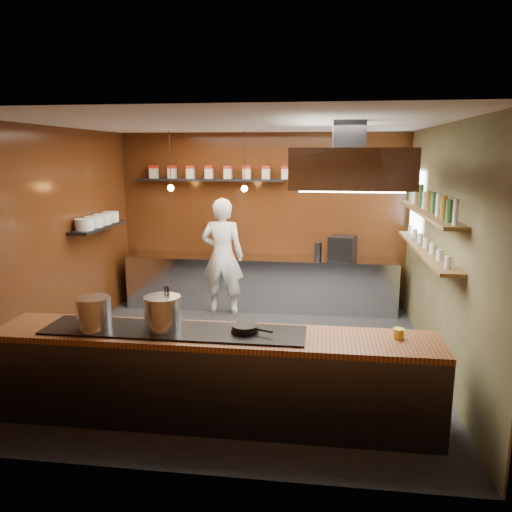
% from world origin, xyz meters
% --- Properties ---
extents(floor, '(5.00, 5.00, 0.00)m').
position_xyz_m(floor, '(0.00, 0.00, 0.00)').
color(floor, black).
rests_on(floor, ground).
extents(back_wall, '(5.00, 0.00, 5.00)m').
position_xyz_m(back_wall, '(0.00, 2.50, 1.50)').
color(back_wall, '#3A160A').
rests_on(back_wall, ground).
extents(left_wall, '(0.00, 5.00, 5.00)m').
position_xyz_m(left_wall, '(-2.50, 0.00, 1.50)').
color(left_wall, '#3A160A').
rests_on(left_wall, ground).
extents(right_wall, '(0.00, 5.00, 5.00)m').
position_xyz_m(right_wall, '(2.50, 0.00, 1.50)').
color(right_wall, '#484729').
rests_on(right_wall, ground).
extents(ceiling, '(5.00, 5.00, 0.00)m').
position_xyz_m(ceiling, '(0.00, 0.00, 3.00)').
color(ceiling, silver).
rests_on(ceiling, back_wall).
extents(window_pane, '(0.00, 1.00, 1.00)m').
position_xyz_m(window_pane, '(2.45, 1.70, 1.90)').
color(window_pane, white).
rests_on(window_pane, right_wall).
extents(prep_counter, '(4.60, 0.65, 0.90)m').
position_xyz_m(prep_counter, '(0.00, 2.17, 0.45)').
color(prep_counter, silver).
rests_on(prep_counter, floor).
extents(pass_counter, '(4.40, 0.72, 0.94)m').
position_xyz_m(pass_counter, '(-0.00, -1.60, 0.47)').
color(pass_counter, '#38383D').
rests_on(pass_counter, floor).
extents(tin_shelf, '(2.60, 0.26, 0.04)m').
position_xyz_m(tin_shelf, '(-0.90, 2.36, 2.20)').
color(tin_shelf, black).
rests_on(tin_shelf, back_wall).
extents(plate_shelf, '(0.30, 1.40, 0.04)m').
position_xyz_m(plate_shelf, '(-2.34, 1.00, 1.55)').
color(plate_shelf, black).
rests_on(plate_shelf, left_wall).
extents(bottle_shelf_upper, '(0.26, 2.80, 0.04)m').
position_xyz_m(bottle_shelf_upper, '(2.34, 0.30, 1.92)').
color(bottle_shelf_upper, brown).
rests_on(bottle_shelf_upper, right_wall).
extents(bottle_shelf_lower, '(0.26, 2.80, 0.04)m').
position_xyz_m(bottle_shelf_lower, '(2.34, 0.30, 1.45)').
color(bottle_shelf_lower, brown).
rests_on(bottle_shelf_lower, right_wall).
extents(extractor_hood, '(1.20, 2.00, 0.72)m').
position_xyz_m(extractor_hood, '(1.30, -0.40, 2.51)').
color(extractor_hood, '#38383D').
rests_on(extractor_hood, ceiling).
extents(pendant_left, '(0.10, 0.10, 0.95)m').
position_xyz_m(pendant_left, '(-1.40, 1.70, 2.15)').
color(pendant_left, black).
rests_on(pendant_left, ceiling).
extents(pendant_right, '(0.10, 0.10, 0.95)m').
position_xyz_m(pendant_right, '(-0.20, 1.70, 2.15)').
color(pendant_right, black).
rests_on(pendant_right, ceiling).
extents(storage_tins, '(2.43, 0.13, 0.22)m').
position_xyz_m(storage_tins, '(-0.75, 2.36, 2.33)').
color(storage_tins, '#C0B2A0').
rests_on(storage_tins, tin_shelf).
extents(plate_stacks, '(0.26, 1.16, 0.16)m').
position_xyz_m(plate_stacks, '(-2.34, 1.00, 1.65)').
color(plate_stacks, silver).
rests_on(plate_stacks, plate_shelf).
extents(bottles, '(0.06, 2.66, 0.24)m').
position_xyz_m(bottles, '(2.34, 0.30, 2.06)').
color(bottles, silver).
rests_on(bottles, bottle_shelf_upper).
extents(wine_glasses, '(0.07, 2.37, 0.13)m').
position_xyz_m(wine_glasses, '(2.34, 0.30, 1.53)').
color(wine_glasses, silver).
rests_on(wine_glasses, bottle_shelf_lower).
extents(stockpot_large, '(0.42, 0.42, 0.33)m').
position_xyz_m(stockpot_large, '(-1.18, -1.70, 1.10)').
color(stockpot_large, silver).
rests_on(stockpot_large, pass_counter).
extents(stockpot_small, '(0.46, 0.46, 0.34)m').
position_xyz_m(stockpot_small, '(-0.50, -1.62, 1.11)').
color(stockpot_small, '#B4B7BC').
rests_on(stockpot_small, pass_counter).
extents(utensil_crock, '(0.17, 0.17, 0.20)m').
position_xyz_m(utensil_crock, '(-0.48, -1.53, 1.04)').
color(utensil_crock, silver).
rests_on(utensil_crock, pass_counter).
extents(frying_pan, '(0.42, 0.27, 0.07)m').
position_xyz_m(frying_pan, '(0.31, -1.57, 0.97)').
color(frying_pan, black).
rests_on(frying_pan, pass_counter).
extents(butter_jar, '(0.13, 0.13, 0.09)m').
position_xyz_m(butter_jar, '(1.78, -1.50, 0.97)').
color(butter_jar, yellow).
rests_on(butter_jar, pass_counter).
extents(espresso_machine, '(0.50, 0.48, 0.41)m').
position_xyz_m(espresso_machine, '(1.38, 2.09, 1.10)').
color(espresso_machine, black).
rests_on(espresso_machine, prep_counter).
extents(chef, '(0.72, 0.48, 1.94)m').
position_xyz_m(chef, '(-0.60, 1.84, 0.97)').
color(chef, white).
rests_on(chef, floor).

